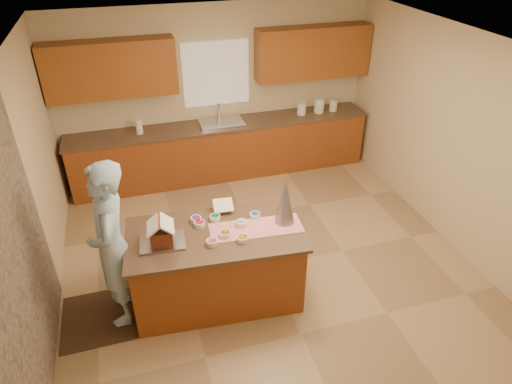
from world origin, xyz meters
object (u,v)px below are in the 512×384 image
island_base (217,268)px  tinsel_tree (285,201)px  boy (112,246)px  gingerbread_house (161,233)px

island_base → tinsel_tree: bearing=3.7°
boy → gingerbread_house: size_ratio=6.25×
island_base → boy: 1.16m
tinsel_tree → island_base: bearing=178.9°
island_base → gingerbread_house: bearing=-174.8°
island_base → gingerbread_house: 0.82m
boy → gingerbread_house: (0.49, -0.05, 0.10)m
tinsel_tree → boy: boy is taller
island_base → boy: boy is taller
gingerbread_house → tinsel_tree: bearing=-0.5°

